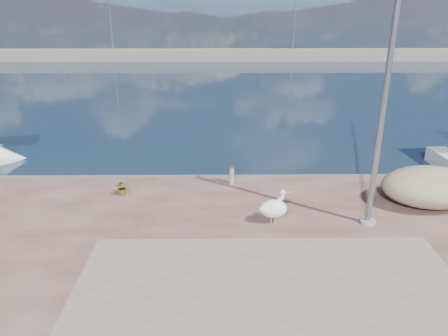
% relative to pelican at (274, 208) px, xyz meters
% --- Properties ---
extents(ground, '(1400.00, 1400.00, 0.00)m').
position_rel_pelican_xyz_m(ground, '(-1.44, -1.40, -0.99)').
color(ground, '#162635').
rests_on(ground, ground).
extents(quay_patch, '(9.00, 7.00, 0.01)m').
position_rel_pelican_xyz_m(quay_patch, '(-0.44, -4.40, -0.48)').
color(quay_patch, gray).
rests_on(quay_patch, quay).
extents(breakwater, '(120.00, 2.20, 7.50)m').
position_rel_pelican_xyz_m(breakwater, '(-1.44, 38.60, -0.38)').
color(breakwater, gray).
rests_on(breakwater, ground).
extents(pelican, '(1.08, 0.74, 1.03)m').
position_rel_pelican_xyz_m(pelican, '(0.00, 0.00, 0.00)').
color(pelican, tan).
rests_on(pelican, quay).
extents(lamp_post, '(0.44, 0.96, 7.00)m').
position_rel_pelican_xyz_m(lamp_post, '(2.77, -0.01, 2.81)').
color(lamp_post, gray).
rests_on(lamp_post, quay).
extents(bollard_near, '(0.22, 0.22, 0.66)m').
position_rel_pelican_xyz_m(bollard_near, '(-1.16, 2.94, -0.13)').
color(bollard_near, gray).
rests_on(bollard_near, quay).
extents(potted_plant, '(0.57, 0.53, 0.52)m').
position_rel_pelican_xyz_m(potted_plant, '(-4.86, 2.05, -0.23)').
color(potted_plant, '#33722D').
rests_on(potted_plant, quay).
extents(net_pile_c, '(3.07, 2.19, 1.21)m').
position_rel_pelican_xyz_m(net_pile_c, '(5.11, 1.22, 0.12)').
color(net_pile_c, '#C3B491').
rests_on(net_pile_c, quay).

